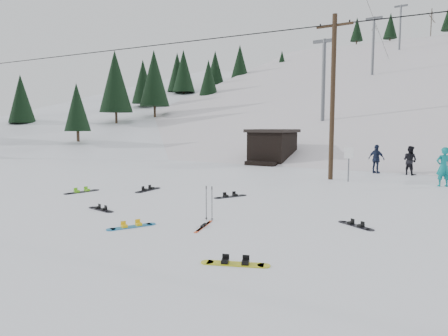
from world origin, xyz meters
The scene contains 23 objects.
ground centered at (0.00, 0.00, 0.00)m, with size 200.00×200.00×0.00m, color white.
ski_slope centered at (0.00, 55.00, -12.00)m, with size 60.00×75.00×45.00m, color silver.
ridge_left centered at (-36.00, 48.00, -11.00)m, with size 34.00×85.00×38.00m, color white.
treeline_left centered at (-34.00, 40.00, 0.00)m, with size 20.00×64.00×10.00m, color black, non-canonical shape.
treeline_crest centered at (0.00, 86.00, 0.00)m, with size 50.00×6.00×10.00m, color black, non-canonical shape.
utility_pole centered at (2.00, 14.00, 4.68)m, with size 2.00×0.26×9.00m.
trail_sign centered at (3.10, 13.58, 1.27)m, with size 0.50×0.09×1.85m.
lift_hut centered at (-5.00, 20.94, 1.36)m, with size 3.40×4.10×2.75m.
lift_tower_near centered at (-4.00, 30.00, 7.86)m, with size 2.20×0.36×8.00m.
lift_tower_mid centered at (-4.00, 50.00, 14.36)m, with size 2.20×0.36×8.00m.
lift_tower_far centered at (-4.00, 70.00, 20.86)m, with size 2.20×0.36×8.00m.
hero_snowboard centered at (0.44, 0.28, 0.03)m, with size 0.79×1.39×0.10m.
hero_skis centered at (2.21, 1.46, 0.02)m, with size 0.52×1.43×0.08m.
ski_poles centered at (1.87, 2.24, 0.56)m, with size 0.30×0.08×1.09m.
board_scatter_a centered at (-2.27, 1.44, 0.03)m, with size 1.39×0.45×0.10m.
board_scatter_b centered at (-3.90, 5.57, 0.03)m, with size 0.47×1.71×0.12m.
board_scatter_c centered at (-6.06, 3.58, 0.03)m, with size 0.50×1.71×0.12m.
board_scatter_d centered at (5.98, 3.98, 0.02)m, with size 1.20×0.80×0.09m.
board_scatter_e centered at (4.68, -0.82, 0.03)m, with size 1.41×0.75×0.11m.
board_scatter_f centered at (0.23, 6.17, 0.03)m, with size 0.85×1.47×0.11m.
skier_teal centered at (7.52, 14.39, 0.97)m, with size 0.71×0.47×1.95m, color #0C7B7C.
skier_dark centered at (5.43, 18.62, 0.89)m, with size 0.86×0.67×1.78m, color black.
skier_navy centered at (3.52, 18.43, 0.91)m, with size 1.07×0.45×1.82m, color #161F38.
Camera 1 is at (8.95, -7.94, 2.95)m, focal length 32.00 mm.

